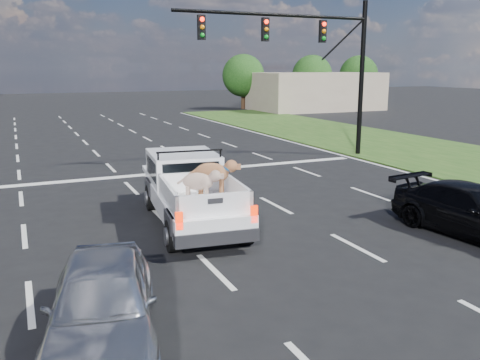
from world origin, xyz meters
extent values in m
plane|color=black|center=(0.00, 0.00, 0.00)|extent=(160.00, 160.00, 0.00)
cube|color=silver|center=(-5.25, 6.00, 0.01)|extent=(0.12, 60.00, 0.01)
cube|color=silver|center=(-1.75, 6.00, 0.01)|extent=(0.12, 60.00, 0.01)
cube|color=silver|center=(1.75, 6.00, 0.01)|extent=(0.12, 60.00, 0.01)
cube|color=silver|center=(5.25, 6.00, 0.01)|extent=(0.12, 60.00, 0.01)
cube|color=silver|center=(8.80, 6.00, 0.01)|extent=(0.15, 60.00, 0.01)
cube|color=silver|center=(0.00, 10.00, 0.01)|extent=(17.00, 0.45, 0.01)
cylinder|color=black|center=(9.60, 10.50, 3.50)|extent=(0.22, 0.22, 7.00)
cylinder|color=black|center=(5.10, 10.50, 6.20)|extent=(9.00, 0.14, 0.14)
cube|color=black|center=(7.40, 10.50, 5.60)|extent=(0.30, 0.18, 0.95)
sphere|color=#FF1A07|center=(7.40, 10.39, 5.90)|extent=(0.18, 0.18, 0.18)
cube|color=black|center=(4.60, 10.50, 5.60)|extent=(0.30, 0.18, 0.95)
sphere|color=#FF1A07|center=(4.60, 10.39, 5.90)|extent=(0.18, 0.18, 0.18)
cube|color=black|center=(1.80, 10.50, 5.60)|extent=(0.30, 0.18, 0.95)
sphere|color=#FF1A07|center=(1.80, 10.39, 5.90)|extent=(0.18, 0.18, 0.18)
cube|color=tan|center=(22.00, 34.00, 1.80)|extent=(12.00, 7.00, 3.60)
cylinder|color=#332114|center=(16.00, 38.00, 1.08)|extent=(0.44, 0.44, 2.16)
sphere|color=#12360E|center=(16.00, 38.00, 3.30)|extent=(4.20, 4.20, 4.20)
cylinder|color=#332114|center=(24.00, 38.00, 1.08)|extent=(0.44, 0.44, 2.16)
sphere|color=#12360E|center=(24.00, 38.00, 3.30)|extent=(4.20, 4.20, 4.20)
cylinder|color=#332114|center=(30.00, 38.00, 1.08)|extent=(0.44, 0.44, 2.16)
sphere|color=#12360E|center=(30.00, 38.00, 3.30)|extent=(4.20, 4.20, 4.20)
cylinder|color=black|center=(-2.19, 1.46, 0.37)|extent=(0.36, 0.77, 0.74)
cylinder|color=black|center=(-0.51, 1.26, 0.37)|extent=(0.36, 0.77, 0.74)
cylinder|color=black|center=(-1.78, 5.03, 0.37)|extent=(0.36, 0.77, 0.74)
cylinder|color=black|center=(-0.09, 4.84, 0.37)|extent=(0.36, 0.77, 0.74)
cube|color=white|center=(-1.14, 3.20, 0.64)|extent=(2.43, 5.34, 0.51)
cube|color=white|center=(-1.00, 4.41, 1.31)|extent=(2.04, 2.43, 0.84)
cube|color=black|center=(-1.12, 3.31, 1.34)|extent=(1.50, 0.20, 0.60)
cylinder|color=black|center=(-1.11, 3.44, 1.93)|extent=(1.75, 0.25, 0.05)
cube|color=black|center=(-1.27, 2.06, 0.87)|extent=(2.01, 2.67, 0.06)
cube|color=white|center=(-2.09, 2.16, 1.15)|extent=(0.36, 2.47, 0.51)
cube|color=white|center=(-0.45, 1.96, 1.15)|extent=(0.36, 2.47, 0.51)
cube|color=white|center=(-1.41, 0.87, 1.15)|extent=(1.73, 0.28, 0.51)
cube|color=red|center=(-2.25, 0.76, 0.92)|extent=(0.16, 0.08, 0.39)
cube|color=red|center=(-0.61, 0.57, 0.92)|extent=(0.16, 0.08, 0.39)
cube|color=black|center=(-1.42, 0.73, 0.47)|extent=(1.89, 0.51, 0.29)
imported|color=#B3B5BA|center=(-4.27, -1.90, 0.66)|extent=(2.31, 4.11, 1.32)
imported|color=black|center=(4.89, -0.45, 0.62)|extent=(2.31, 4.48, 1.24)
camera|label=1|loc=(-5.21, -9.05, 4.05)|focal=38.00mm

